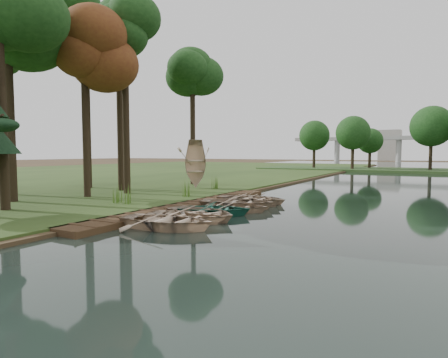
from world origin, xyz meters
The scene contains 25 objects.
ground centered at (0.00, 0.00, 0.00)m, with size 300.00×300.00×0.00m, color #3D2F1D.
boardwalk centered at (-1.60, 0.00, 0.15)m, with size 1.60×16.00×0.30m, color #362515.
peninsula centered at (8.00, 50.00, 0.23)m, with size 50.00×14.00×0.45m, color #2D4820.
far_trees centered at (4.67, 50.00, 6.43)m, with size 45.60×5.60×8.80m.
bridge centered at (12.31, 120.00, 7.08)m, with size 95.90×4.00×8.60m.
building_b centered at (-5.00, 145.00, 6.00)m, with size 8.00×8.00×12.00m, color #A5A5A0.
rowboat_0 centered at (0.81, -4.99, 0.45)m, with size 2.76×3.86×0.80m, color tan.
rowboat_1 centered at (0.74, -3.47, 0.42)m, with size 2.52×3.53×0.73m, color tan.
rowboat_2 centered at (0.84, -2.56, 0.43)m, with size 2.65×3.71×0.77m, color tan.
rowboat_3 centered at (0.81, -1.35, 0.41)m, with size 2.46×3.45×0.71m, color #2B7762.
rowboat_4 centered at (1.24, 0.16, 0.38)m, with size 2.27×3.18×0.66m, color tan.
rowboat_5 centered at (0.79, 1.09, 0.46)m, with size 2.81×3.94×0.82m, color tan.
rowboat_6 centered at (0.72, 2.78, 0.45)m, with size 2.78×3.89×0.81m, color tan.
rowboat_7 centered at (1.00, 3.73, 0.39)m, with size 2.35×3.29×0.68m, color tan.
stored_rowboat centered at (-6.29, 7.67, 0.69)m, with size 2.69×3.77×0.78m, color tan.
tree_1 centered at (-10.74, -4.10, 10.31)m, with size 4.61×4.61×12.09m.
tree_2 centered at (-8.98, -0.44, 9.13)m, with size 4.06×4.06×10.68m.
tree_3 centered at (-10.02, 3.57, 11.59)m, with size 4.55×4.55×13.40m.
tree_4 centered at (-8.21, 2.26, 10.88)m, with size 3.91×3.91×12.48m.
tree_5 centered at (-13.80, 3.85, 14.37)m, with size 5.41×5.41×16.57m.
tree_6 centered at (-8.45, 10.62, 9.95)m, with size 4.02×4.02×11.52m.
reeds_0 centered at (-4.35, -1.62, 0.79)m, with size 0.60×0.60×0.99m, color #3F661E.
reeds_1 centered at (-5.25, -1.64, 0.77)m, with size 0.60×0.60×0.94m, color #3F661E.
reeds_2 centered at (-3.52, 2.53, 0.81)m, with size 0.60×0.60×1.01m, color #3F661E.
reeds_3 centered at (-4.54, 7.83, 0.81)m, with size 0.60×0.60×1.03m, color #3F661E.
Camera 1 is at (9.85, -16.63, 3.04)m, focal length 30.00 mm.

